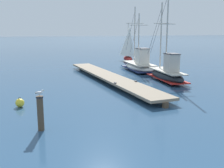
# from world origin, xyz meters

# --- Properties ---
(floating_dock) EXTENTS (2.22, 17.11, 0.53)m
(floating_dock) POSITION_xyz_m (4.42, 17.53, 0.36)
(floating_dock) COLOR gray
(floating_dock) RESTS_ON ground
(fishing_boat_0) EXTENTS (2.76, 7.42, 6.48)m
(fishing_boat_0) POSITION_xyz_m (9.23, 21.48, 0.63)
(fishing_boat_0) COLOR silver
(fishing_boat_0) RESTS_ON ground
(fishing_boat_1) EXTENTS (2.12, 6.89, 7.27)m
(fishing_boat_1) POSITION_xyz_m (8.79, 15.58, 0.68)
(fishing_boat_1) COLOR black
(fishing_boat_1) RESTS_ON ground
(mooring_piling) EXTENTS (0.30, 0.30, 1.45)m
(mooring_piling) POSITION_xyz_m (-1.93, 8.12, 0.76)
(mooring_piling) COLOR #4C3D2D
(mooring_piling) RESTS_ON ground
(perched_seagull) EXTENTS (0.38, 0.14, 0.27)m
(perched_seagull) POSITION_xyz_m (-1.93, 8.12, 1.60)
(perched_seagull) COLOR gold
(perched_seagull) RESTS_ON mooring_piling
(mooring_buoy) EXTENTS (0.47, 0.47, 0.54)m
(mooring_buoy) POSITION_xyz_m (-2.64, 12.01, 0.23)
(mooring_buoy) COLOR yellow
(mooring_buoy) RESTS_ON ground
(distant_sailboat) EXTENTS (2.83, 4.10, 5.08)m
(distant_sailboat) POSITION_xyz_m (11.92, 30.35, 2.27)
(distant_sailboat) COLOR #AD2823
(distant_sailboat) RESTS_ON ground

